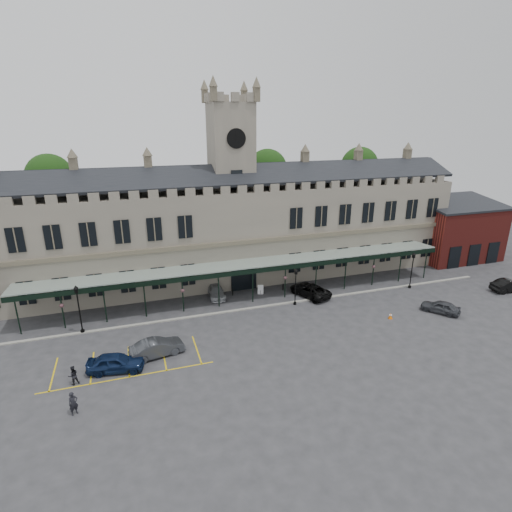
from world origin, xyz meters
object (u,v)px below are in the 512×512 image
object	(u,v)px
clock_tower	(231,178)
lamp_post_left	(79,305)
car_taxi	(216,291)
person_b	(73,375)
sign_board	(261,290)
car_van	(310,290)
car_left_b	(157,348)
car_right_a	(440,307)
station_building	(233,229)
car_left_a	(116,363)
lamp_post_right	(412,267)
car_right_b	(510,285)
person_a	(73,403)
lamp_post_mid	(296,283)
traffic_cone	(391,316)

from	to	relation	value
clock_tower	lamp_post_left	distance (m)	23.30
car_taxi	person_b	xyz separation A→B (m)	(-14.47, -13.00, 0.17)
sign_board	clock_tower	bearing A→B (deg)	120.85
sign_board	car_van	world-z (taller)	car_van
lamp_post_left	sign_board	xyz separation A→B (m)	(19.76, 3.38, -2.44)
lamp_post_left	car_left_b	distance (m)	9.55
car_taxi	car_right_a	world-z (taller)	car_right_a
station_building	lamp_post_left	size ratio (longest dim) A/B	11.75
car_left_a	lamp_post_right	bearing A→B (deg)	-68.80
car_right_b	person_a	world-z (taller)	person_a
lamp_post_mid	person_a	world-z (taller)	lamp_post_mid
lamp_post_left	car_van	xyz separation A→B (m)	(25.23, 1.11, -2.28)
car_left_a	car_van	xyz separation A→B (m)	(22.00, 8.80, -0.04)
lamp_post_left	sign_board	distance (m)	20.19
traffic_cone	sign_board	xyz separation A→B (m)	(-11.12, 10.25, 0.27)
lamp_post_mid	car_right_b	size ratio (longest dim) A/B	0.94
station_building	lamp_post_right	world-z (taller)	station_building
car_taxi	person_b	bearing A→B (deg)	-135.34
station_building	person_a	size ratio (longest dim) A/B	33.20
lamp_post_right	car_left_b	distance (m)	32.10
car_left_b	person_b	world-z (taller)	person_b
car_van	car_left_b	bearing A→B (deg)	2.09
clock_tower	car_right_b	distance (m)	36.86
sign_board	car_right_a	xyz separation A→B (m)	(17.16, -10.71, 0.09)
car_left_b	car_van	bearing A→B (deg)	-78.99
lamp_post_mid	car_right_b	world-z (taller)	lamp_post_mid
car_van	car_right_a	distance (m)	14.41
clock_tower	lamp_post_mid	distance (m)	15.82
station_building	traffic_cone	world-z (taller)	station_building
clock_tower	car_left_a	size ratio (longest dim) A/B	5.35
station_building	car_van	xyz separation A→B (m)	(7.00, -9.25, -5.72)
traffic_cone	person_a	xyz separation A→B (m)	(-30.46, -5.41, 0.58)
sign_board	person_a	xyz separation A→B (m)	(-19.34, -15.66, 0.32)
person_b	car_left_b	bearing A→B (deg)	177.32
lamp_post_left	car_taxi	distance (m)	15.36
car_left_a	sign_board	bearing A→B (deg)	-46.43
car_van	sign_board	bearing A→B (deg)	-42.54
lamp_post_left	traffic_cone	distance (m)	31.75
car_right_b	lamp_post_left	bearing A→B (deg)	87.29
lamp_post_mid	traffic_cone	distance (m)	10.67
car_left_b	car_taxi	xyz separation A→B (m)	(7.78, 10.84, -0.14)
car_taxi	car_right_b	xyz separation A→B (m)	(34.72, -9.65, 0.12)
clock_tower	car_left_b	xyz separation A→B (m)	(-11.50, -16.84, -12.32)
car_left_b	car_right_b	size ratio (longest dim) A/B	1.03
station_building	car_left_b	world-z (taller)	station_building
person_a	person_b	world-z (taller)	person_a
traffic_cone	car_taxi	xyz separation A→B (m)	(-16.37, 11.32, 0.32)
car_left_a	person_a	world-z (taller)	person_a
lamp_post_mid	car_taxi	xyz separation A→B (m)	(-8.09, 4.99, -1.95)
lamp_post_mid	car_taxi	world-z (taller)	lamp_post_mid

